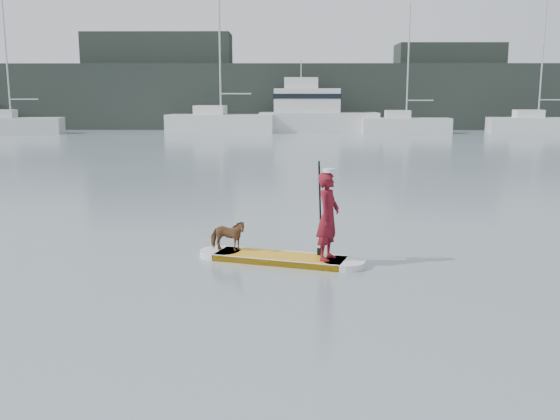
{
  "coord_description": "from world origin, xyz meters",
  "views": [
    {
      "loc": [
        2.19,
        -7.7,
        3.13
      ],
      "look_at": [
        2.11,
        3.86,
        1.0
      ],
      "focal_mm": 40.0,
      "sensor_mm": 36.0,
      "label": 1
    }
  ],
  "objects_px": {
    "sailboat_d": "(220,121)",
    "sailboat_e": "(405,124)",
    "dog": "(228,236)",
    "paddleboard": "(280,258)",
    "sailboat_b": "(11,124)",
    "sailboat_f": "(537,123)",
    "motor_yacht_a": "(313,112)",
    "paddler": "(328,216)"
  },
  "relations": [
    {
      "from": "motor_yacht_a",
      "to": "sailboat_e",
      "type": "bearing_deg",
      "value": -12.63
    },
    {
      "from": "paddler",
      "to": "motor_yacht_a",
      "type": "height_order",
      "value": "motor_yacht_a"
    },
    {
      "from": "sailboat_d",
      "to": "sailboat_f",
      "type": "relative_size",
      "value": 1.11
    },
    {
      "from": "dog",
      "to": "sailboat_d",
      "type": "distance_m",
      "value": 41.98
    },
    {
      "from": "sailboat_d",
      "to": "sailboat_e",
      "type": "distance_m",
      "value": 15.66
    },
    {
      "from": "paddler",
      "to": "sailboat_b",
      "type": "height_order",
      "value": "sailboat_b"
    },
    {
      "from": "paddler",
      "to": "sailboat_e",
      "type": "height_order",
      "value": "sailboat_e"
    },
    {
      "from": "sailboat_f",
      "to": "paddleboard",
      "type": "bearing_deg",
      "value": -111.85
    },
    {
      "from": "paddleboard",
      "to": "dog",
      "type": "relative_size",
      "value": 4.36
    },
    {
      "from": "paddleboard",
      "to": "motor_yacht_a",
      "type": "height_order",
      "value": "motor_yacht_a"
    },
    {
      "from": "sailboat_b",
      "to": "sailboat_d",
      "type": "bearing_deg",
      "value": -0.88
    },
    {
      "from": "sailboat_e",
      "to": "sailboat_f",
      "type": "relative_size",
      "value": 0.87
    },
    {
      "from": "sailboat_f",
      "to": "motor_yacht_a",
      "type": "bearing_deg",
      "value": -178.35
    },
    {
      "from": "paddleboard",
      "to": "sailboat_d",
      "type": "relative_size",
      "value": 0.24
    },
    {
      "from": "paddleboard",
      "to": "sailboat_e",
      "type": "distance_m",
      "value": 42.39
    },
    {
      "from": "sailboat_b",
      "to": "sailboat_f",
      "type": "height_order",
      "value": "sailboat_f"
    },
    {
      "from": "paddler",
      "to": "sailboat_f",
      "type": "xyz_separation_m",
      "value": [
        20.55,
        42.02,
        -0.11
      ]
    },
    {
      "from": "paddleboard",
      "to": "sailboat_b",
      "type": "distance_m",
      "value": 46.2
    },
    {
      "from": "paddler",
      "to": "sailboat_b",
      "type": "xyz_separation_m",
      "value": [
        -23.5,
        40.57,
        -0.1
      ]
    },
    {
      "from": "dog",
      "to": "motor_yacht_a",
      "type": "xyz_separation_m",
      "value": [
        3.59,
        42.61,
        1.3
      ]
    },
    {
      "from": "sailboat_b",
      "to": "paddler",
      "type": "bearing_deg",
      "value": -66.78
    },
    {
      "from": "dog",
      "to": "sailboat_b",
      "type": "distance_m",
      "value": 45.4
    },
    {
      "from": "dog",
      "to": "sailboat_b",
      "type": "bearing_deg",
      "value": 38.93
    },
    {
      "from": "paddleboard",
      "to": "sailboat_f",
      "type": "relative_size",
      "value": 0.26
    },
    {
      "from": "sailboat_e",
      "to": "motor_yacht_a",
      "type": "relative_size",
      "value": 1.03
    },
    {
      "from": "paddleboard",
      "to": "sailboat_b",
      "type": "xyz_separation_m",
      "value": [
        -22.61,
        40.28,
        0.77
      ]
    },
    {
      "from": "paddleboard",
      "to": "sailboat_e",
      "type": "xyz_separation_m",
      "value": [
        10.2,
        41.13,
        0.7
      ]
    },
    {
      "from": "paddler",
      "to": "motor_yacht_a",
      "type": "bearing_deg",
      "value": 21.72
    },
    {
      "from": "sailboat_d",
      "to": "motor_yacht_a",
      "type": "relative_size",
      "value": 1.32
    },
    {
      "from": "sailboat_b",
      "to": "motor_yacht_a",
      "type": "distance_m",
      "value": 25.33
    },
    {
      "from": "paddleboard",
      "to": "sailboat_e",
      "type": "relative_size",
      "value": 0.3
    },
    {
      "from": "paddler",
      "to": "motor_yacht_a",
      "type": "xyz_separation_m",
      "value": [
        1.67,
        43.24,
        0.79
      ]
    },
    {
      "from": "sailboat_d",
      "to": "sailboat_f",
      "type": "height_order",
      "value": "sailboat_d"
    },
    {
      "from": "dog",
      "to": "sailboat_b",
      "type": "height_order",
      "value": "sailboat_b"
    },
    {
      "from": "paddleboard",
      "to": "sailboat_b",
      "type": "relative_size",
      "value": 0.26
    },
    {
      "from": "paddleboard",
      "to": "sailboat_d",
      "type": "bearing_deg",
      "value": 115.34
    },
    {
      "from": "motor_yacht_a",
      "to": "paddleboard",
      "type": "bearing_deg",
      "value": -92.69
    },
    {
      "from": "sailboat_b",
      "to": "sailboat_f",
      "type": "bearing_deg",
      "value": -4.98
    },
    {
      "from": "sailboat_d",
      "to": "motor_yacht_a",
      "type": "height_order",
      "value": "sailboat_d"
    },
    {
      "from": "sailboat_e",
      "to": "sailboat_f",
      "type": "bearing_deg",
      "value": 6.22
    },
    {
      "from": "dog",
      "to": "sailboat_d",
      "type": "height_order",
      "value": "sailboat_d"
    },
    {
      "from": "dog",
      "to": "sailboat_b",
      "type": "xyz_separation_m",
      "value": [
        -21.58,
        39.94,
        0.41
      ]
    }
  ]
}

